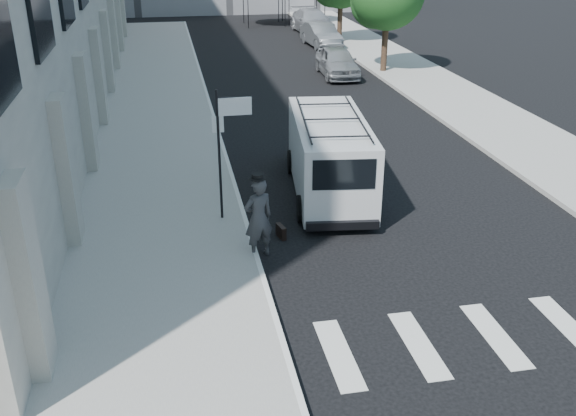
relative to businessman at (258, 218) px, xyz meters
name	(u,v)px	position (x,y,z in m)	size (l,w,h in m)	color
ground	(347,271)	(1.90, -1.14, -1.02)	(120.00, 120.00, 0.00)	black
sidewalk_left	(158,102)	(-2.35, 14.86, -0.94)	(4.50, 48.00, 0.15)	gray
sidewalk_right	(408,71)	(10.90, 18.86, -0.94)	(4.00, 56.00, 0.15)	gray
sign_pole	(227,128)	(-0.46, 2.06, 1.64)	(1.03, 0.07, 3.50)	black
businessman	(258,218)	(0.00, 0.00, 0.00)	(0.74, 0.49, 2.03)	#363638
briefcase	(281,232)	(0.70, 0.86, -0.85)	(0.12, 0.44, 0.34)	black
suitcase	(323,211)	(2.00, 1.66, -0.72)	(0.34, 0.44, 1.10)	black
cargo_van	(329,155)	(2.62, 3.57, 0.18)	(2.69, 6.28, 2.30)	silver
parked_car_a	(337,62)	(6.90, 18.66, -0.27)	(1.77, 4.40, 1.50)	gray
parked_car_b	(321,35)	(8.06, 27.02, -0.27)	(1.57, 4.52, 1.49)	#515558
parked_car_c	(312,21)	(8.70, 32.43, -0.21)	(2.27, 5.58, 1.62)	#9B9DA2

